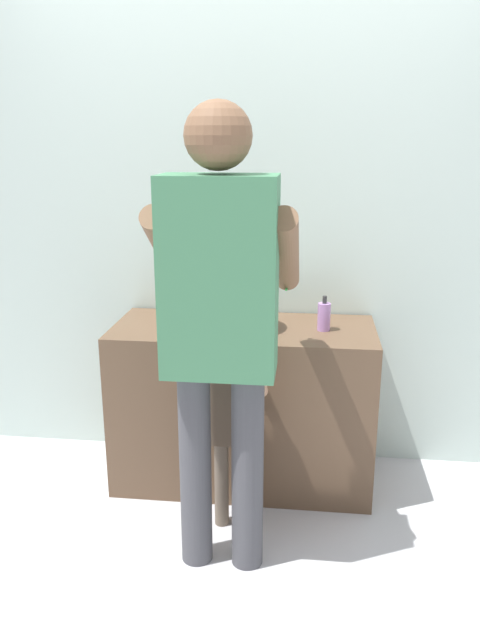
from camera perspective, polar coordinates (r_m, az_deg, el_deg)
ground_plane at (r=3.00m, az=-0.35°, el=-17.20°), size 14.00×14.00×0.00m
back_wall at (r=3.13m, az=1.01°, el=10.72°), size 4.40×0.08×2.70m
vanity_cabinet at (r=3.07m, az=0.33°, el=-7.82°), size 1.25×0.54×0.80m
sink_basin at (r=2.89m, az=0.30°, el=0.34°), size 0.33×0.33×0.11m
faucet at (r=3.08m, az=0.72°, el=1.82°), size 0.18×0.14×0.18m
toothbrush_cup at (r=2.95m, az=-6.10°, el=0.50°), size 0.07×0.07×0.21m
soap_bottle at (r=2.88m, az=7.81°, el=0.34°), size 0.06×0.06×0.16m
child_toddler at (r=2.65m, az=-0.64°, el=-8.68°), size 0.28×0.28×0.90m
adult_parent at (r=2.24m, az=-1.83°, el=1.27°), size 0.56×0.58×1.79m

